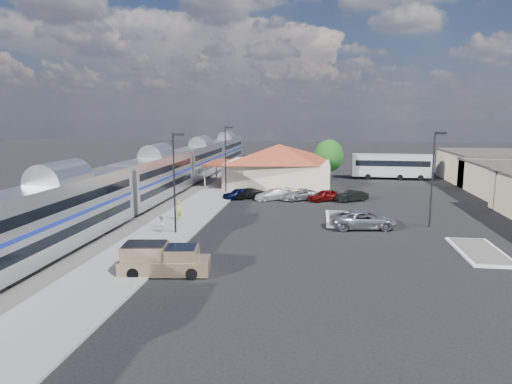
# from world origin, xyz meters

# --- Properties ---
(ground) EXTENTS (280.00, 280.00, 0.00)m
(ground) POSITION_xyz_m (0.00, 0.00, 0.00)
(ground) COLOR black
(ground) RESTS_ON ground
(railbed) EXTENTS (16.00, 100.00, 0.12)m
(railbed) POSITION_xyz_m (-21.00, 8.00, 0.06)
(railbed) COLOR #4C4944
(railbed) RESTS_ON ground
(platform) EXTENTS (5.50, 92.00, 0.18)m
(platform) POSITION_xyz_m (-12.00, 6.00, 0.09)
(platform) COLOR gray
(platform) RESTS_ON ground
(passenger_train) EXTENTS (3.00, 104.00, 5.55)m
(passenger_train) POSITION_xyz_m (-18.00, 8.91, 2.87)
(passenger_train) COLOR silver
(passenger_train) RESTS_ON ground
(freight_cars) EXTENTS (2.80, 46.00, 4.00)m
(freight_cars) POSITION_xyz_m (-24.00, 1.87, 1.93)
(freight_cars) COLOR black
(freight_cars) RESTS_ON ground
(station_depot) EXTENTS (18.35, 12.24, 6.20)m
(station_depot) POSITION_xyz_m (-4.56, 24.00, 3.13)
(station_depot) COLOR beige
(station_depot) RESTS_ON ground
(traffic_island_south) EXTENTS (3.30, 7.50, 0.21)m
(traffic_island_south) POSITION_xyz_m (4.00, 2.00, 0.10)
(traffic_island_south) COLOR silver
(traffic_island_south) RESTS_ON ground
(traffic_island_north) EXTENTS (3.30, 7.50, 0.21)m
(traffic_island_north) POSITION_xyz_m (14.00, -8.00, 0.10)
(traffic_island_north) COLOR silver
(traffic_island_north) RESTS_ON ground
(lamp_plat_s) EXTENTS (1.08, 0.25, 9.00)m
(lamp_plat_s) POSITION_xyz_m (-10.90, -6.00, 5.34)
(lamp_plat_s) COLOR black
(lamp_plat_s) RESTS_ON ground
(lamp_plat_n) EXTENTS (1.08, 0.25, 9.00)m
(lamp_plat_n) POSITION_xyz_m (-10.90, 16.00, 5.34)
(lamp_plat_n) COLOR black
(lamp_plat_n) RESTS_ON ground
(lamp_lot) EXTENTS (1.08, 0.25, 9.00)m
(lamp_lot) POSITION_xyz_m (12.10, 0.00, 5.34)
(lamp_lot) COLOR black
(lamp_lot) RESTS_ON ground
(tree_depot) EXTENTS (4.71, 4.71, 6.63)m
(tree_depot) POSITION_xyz_m (3.00, 30.00, 4.02)
(tree_depot) COLOR #382314
(tree_depot) RESTS_ON ground
(pickup_truck) EXTENTS (6.16, 2.95, 2.05)m
(pickup_truck) POSITION_xyz_m (-8.50, -15.99, 0.97)
(pickup_truck) COLOR tan
(pickup_truck) RESTS_ON ground
(suv) EXTENTS (6.43, 3.65, 1.69)m
(suv) POSITION_xyz_m (5.74, -1.51, 0.85)
(suv) COLOR #A4A7AC
(suv) RESTS_ON ground
(coach_bus) EXTENTS (12.85, 3.17, 4.10)m
(coach_bus) POSITION_xyz_m (13.33, 33.18, 2.36)
(coach_bus) COLOR silver
(coach_bus) RESTS_ON ground
(person_a) EXTENTS (0.65, 0.79, 1.86)m
(person_a) POSITION_xyz_m (-12.20, -1.05, 1.11)
(person_a) COLOR #BCCA3F
(person_a) RESTS_ON platform
(person_b) EXTENTS (0.71, 0.85, 1.57)m
(person_b) POSITION_xyz_m (-12.31, -6.09, 0.96)
(person_b) COLOR silver
(person_b) RESTS_ON platform
(parked_car_a) EXTENTS (4.29, 3.74, 1.40)m
(parked_car_a) POSITION_xyz_m (-8.50, 11.86, 0.70)
(parked_car_a) COLOR #0C103C
(parked_car_a) RESTS_ON ground
(parked_car_b) EXTENTS (4.08, 3.33, 1.31)m
(parked_car_b) POSITION_xyz_m (-7.31, 12.16, 0.65)
(parked_car_b) COLOR black
(parked_car_b) RESTS_ON ground
(parked_car_c) EXTENTS (5.16, 4.27, 1.41)m
(parked_car_c) POSITION_xyz_m (-4.11, 11.86, 0.71)
(parked_car_c) COLOR white
(parked_car_c) RESTS_ON ground
(parked_car_d) EXTENTS (5.48, 4.84, 1.41)m
(parked_car_d) POSITION_xyz_m (-0.91, 12.16, 0.70)
(parked_car_d) COLOR #999DA1
(parked_car_d) RESTS_ON ground
(parked_car_e) EXTENTS (4.53, 3.68, 1.45)m
(parked_car_e) POSITION_xyz_m (2.29, 11.86, 0.73)
(parked_car_e) COLOR maroon
(parked_car_e) RESTS_ON ground
(parked_car_f) EXTENTS (4.40, 3.44, 1.40)m
(parked_car_f) POSITION_xyz_m (5.49, 12.16, 0.70)
(parked_car_f) COLOR black
(parked_car_f) RESTS_ON ground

